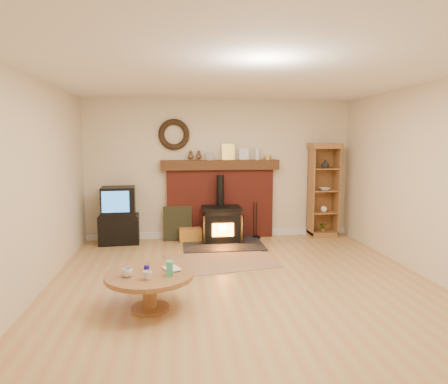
{
  "coord_description": "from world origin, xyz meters",
  "views": [
    {
      "loc": [
        -0.84,
        -4.74,
        1.84
      ],
      "look_at": [
        -0.13,
        1.0,
        1.09
      ],
      "focal_mm": 32.0,
      "sensor_mm": 36.0,
      "label": 1
    }
  ],
  "objects": [
    {
      "name": "ground",
      "position": [
        0.0,
        0.0,
        0.0
      ],
      "size": [
        5.5,
        5.5,
        0.0
      ],
      "primitive_type": "plane",
      "color": "#B9804D",
      "rests_on": "ground"
    },
    {
      "name": "room_shell",
      "position": [
        -0.02,
        0.09,
        1.72
      ],
      "size": [
        5.02,
        5.52,
        2.61
      ],
      "color": "beige",
      "rests_on": "ground"
    },
    {
      "name": "chimney_breast",
      "position": [
        0.0,
        2.67,
        0.8
      ],
      "size": [
        2.2,
        0.22,
        1.78
      ],
      "color": "maroon",
      "rests_on": "ground"
    },
    {
      "name": "wood_stove",
      "position": [
        -0.02,
        2.27,
        0.31
      ],
      "size": [
        1.4,
        1.0,
        1.22
      ],
      "color": "black",
      "rests_on": "ground"
    },
    {
      "name": "area_rug",
      "position": [
        -0.17,
        1.14,
        0.01
      ],
      "size": [
        1.78,
        1.38,
        0.01
      ],
      "primitive_type": "cube",
      "rotation": [
        0.0,
        0.0,
        0.18
      ],
      "color": "brown",
      "rests_on": "ground"
    },
    {
      "name": "tv_unit",
      "position": [
        -1.86,
        2.47,
        0.49
      ],
      "size": [
        0.73,
        0.53,
        1.02
      ],
      "color": "black",
      "rests_on": "ground"
    },
    {
      "name": "curio_cabinet",
      "position": [
        1.97,
        2.55,
        0.9
      ],
      "size": [
        0.58,
        0.41,
        1.79
      ],
      "color": "brown",
      "rests_on": "ground"
    },
    {
      "name": "firelog_box",
      "position": [
        -0.58,
        2.4,
        0.13
      ],
      "size": [
        0.41,
        0.27,
        0.25
      ],
      "primitive_type": "cube",
      "rotation": [
        0.0,
        0.0,
        0.05
      ],
      "color": "yellow",
      "rests_on": "ground"
    },
    {
      "name": "leaning_painting",
      "position": [
        -0.81,
        2.55,
        0.32
      ],
      "size": [
        0.53,
        0.14,
        0.63
      ],
      "primitive_type": "cube",
      "rotation": [
        -0.17,
        0.0,
        0.0
      ],
      "color": "black",
      "rests_on": "ground"
    },
    {
      "name": "fire_tools",
      "position": [
        0.66,
        2.5,
        0.11
      ],
      "size": [
        0.16,
        0.16,
        0.7
      ],
      "color": "black",
      "rests_on": "ground"
    },
    {
      "name": "coffee_table",
      "position": [
        -1.14,
        -0.5,
        0.34
      ],
      "size": [
        0.97,
        0.97,
        0.57
      ],
      "color": "brown",
      "rests_on": "ground"
    }
  ]
}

